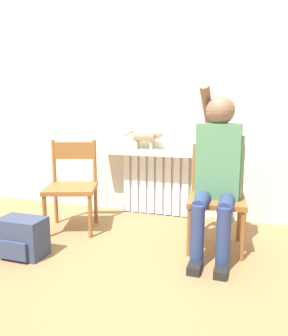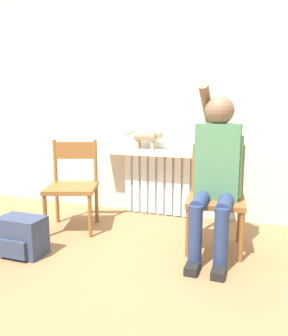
% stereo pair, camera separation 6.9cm
% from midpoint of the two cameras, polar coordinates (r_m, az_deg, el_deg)
% --- Properties ---
extents(ground_plane, '(12.00, 12.00, 0.00)m').
position_cam_midpoint_polar(ground_plane, '(2.60, -4.95, -15.43)').
color(ground_plane, olive).
extents(wall_with_window, '(7.00, 0.06, 2.70)m').
position_cam_midpoint_polar(wall_with_window, '(3.52, 2.80, 13.82)').
color(wall_with_window, beige).
rests_on(wall_with_window, ground_plane).
extents(radiator, '(0.84, 0.08, 0.66)m').
position_cam_midpoint_polar(radiator, '(3.52, 2.32, -2.87)').
color(radiator, white).
rests_on(radiator, ground_plane).
extents(windowsill, '(1.29, 0.26, 0.05)m').
position_cam_midpoint_polar(windowsill, '(3.38, 1.99, 2.72)').
color(windowsill, silver).
rests_on(windowsill, radiator).
extents(window_glass, '(1.23, 0.01, 1.34)m').
position_cam_midpoint_polar(window_glass, '(3.49, 2.65, 14.40)').
color(window_glass, white).
rests_on(window_glass, windowsill).
extents(chair_left, '(0.57, 0.57, 0.83)m').
position_cam_midpoint_polar(chair_left, '(3.16, -13.06, -2.81)').
color(chair_left, brown).
rests_on(chair_left, ground_plane).
extents(chair_right, '(0.49, 0.49, 0.83)m').
position_cam_midpoint_polar(chair_right, '(2.73, 11.84, -4.75)').
color(chair_right, brown).
rests_on(chair_right, ground_plane).
extents(person, '(0.36, 0.95, 1.34)m').
position_cam_midpoint_polar(person, '(2.58, 11.89, 0.16)').
color(person, navy).
rests_on(person, ground_plane).
extents(cat, '(0.43, 0.12, 0.23)m').
position_cam_midpoint_polar(cat, '(3.43, -0.09, 5.59)').
color(cat, '#9E896B').
rests_on(cat, windowsill).
extents(backpack, '(0.35, 0.24, 0.30)m').
position_cam_midpoint_polar(backpack, '(2.75, -21.11, -11.24)').
color(backpack, '#333D56').
rests_on(backpack, ground_plane).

